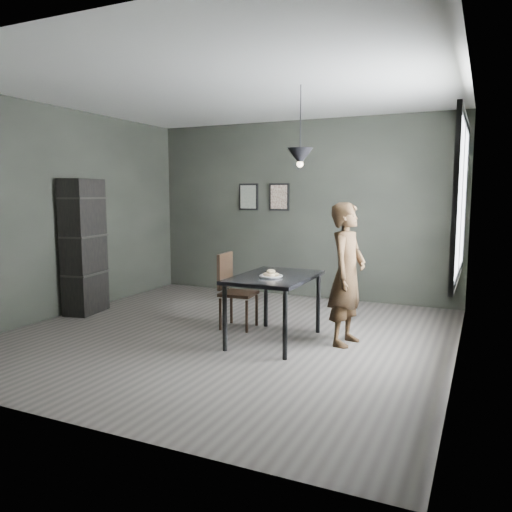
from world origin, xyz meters
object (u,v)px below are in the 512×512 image
at_px(white_plate, 271,277).
at_px(shelf_unit, 84,247).
at_px(cafe_table, 275,282).
at_px(wood_chair, 232,285).
at_px(pendant_lamp, 300,156).
at_px(woman, 347,274).

distance_m(white_plate, shelf_unit, 2.95).
xyz_separation_m(white_plate, shelf_unit, (-2.93, 0.29, 0.17)).
relative_size(white_plate, shelf_unit, 0.12).
bearing_deg(cafe_table, wood_chair, 154.43).
xyz_separation_m(cafe_table, wood_chair, (-0.70, 0.34, -0.14)).
bearing_deg(pendant_lamp, white_plate, -137.65).
distance_m(wood_chair, shelf_unit, 2.26).
height_order(white_plate, wood_chair, wood_chair).
bearing_deg(cafe_table, woman, 17.90).
height_order(cafe_table, wood_chair, wood_chair).
bearing_deg(woman, cafe_table, 115.45).
distance_m(woman, shelf_unit, 3.68).
bearing_deg(wood_chair, woman, -8.22).
relative_size(cafe_table, wood_chair, 1.29).
relative_size(woman, wood_chair, 1.68).
relative_size(woman, shelf_unit, 0.84).
height_order(cafe_table, woman, woman).
xyz_separation_m(cafe_table, white_plate, (0.01, -0.12, 0.08)).
bearing_deg(shelf_unit, cafe_table, -12.71).
distance_m(white_plate, woman, 0.83).
height_order(woman, pendant_lamp, pendant_lamp).
height_order(cafe_table, white_plate, white_plate).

